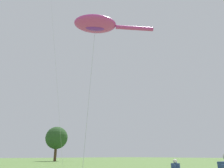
{
  "coord_description": "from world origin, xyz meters",
  "views": [
    {
      "loc": [
        -8.85,
        -3.76,
        1.51
      ],
      "look_at": [
        -0.43,
        5.92,
        5.82
      ],
      "focal_mm": 34.22,
      "sensor_mm": 36.0,
      "label": 1
    }
  ],
  "objects": [
    {
      "name": "big_show_kite",
      "position": [
        2.24,
        11.31,
        14.17
      ],
      "size": [
        7.99,
        5.99,
        14.78
      ],
      "rotation": [
        0.0,
        0.0,
        2.54
      ],
      "color": "#CC3899",
      "rests_on": "ground"
    },
    {
      "name": "tree_broad_distant",
      "position": [
        20.61,
        54.47,
        6.34
      ],
      "size": [
        6.29,
        6.29,
        9.52
      ],
      "color": "#513823",
      "rests_on": "ground"
    }
  ]
}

